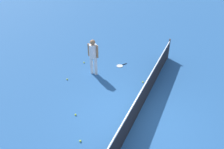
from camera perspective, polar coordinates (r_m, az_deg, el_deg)
name	(u,v)px	position (r m, az deg, el deg)	size (l,w,h in m)	color
ground_plane	(136,119)	(8.06, 6.06, -11.20)	(40.00, 40.00, 0.00)	#265693
court_net	(136,108)	(7.73, 6.27, -8.50)	(10.09, 0.09, 1.07)	#4C4C51
player_near_side	(93,54)	(9.94, -4.84, 5.18)	(0.35, 0.52, 1.70)	white
tennis_racket_near_player	(120,66)	(11.01, 2.10, 2.26)	(0.59, 0.45, 0.03)	white
tennis_ball_near_player	(84,62)	(11.34, -7.16, 3.07)	(0.07, 0.07, 0.07)	#C6E033
tennis_ball_by_net	(67,79)	(10.14, -11.38, -1.21)	(0.07, 0.07, 0.07)	#C6E033
tennis_ball_midcourt	(143,82)	(9.85, 7.90, -1.91)	(0.07, 0.07, 0.07)	#C6E033
tennis_ball_baseline	(76,115)	(8.23, -9.30, -10.09)	(0.07, 0.07, 0.07)	#C6E033
tennis_ball_stray_left	(80,141)	(7.36, -8.09, -16.46)	(0.07, 0.07, 0.07)	#C6E033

